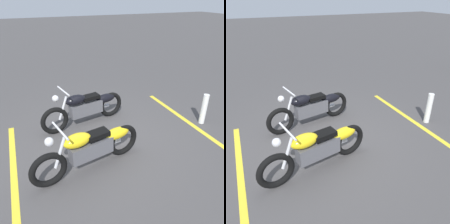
{
  "view_description": "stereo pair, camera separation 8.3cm",
  "coord_description": "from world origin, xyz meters",
  "views": [
    {
      "loc": [
        -1.28,
        -4.09,
        2.98
      ],
      "look_at": [
        0.43,
        0.0,
        0.65
      ],
      "focal_mm": 36.55,
      "sensor_mm": 36.0,
      "label": 1
    },
    {
      "loc": [
        -1.36,
        -4.05,
        2.98
      ],
      "look_at": [
        0.43,
        0.0,
        0.65
      ],
      "focal_mm": 36.55,
      "sensor_mm": 36.0,
      "label": 2
    }
  ],
  "objects": [
    {
      "name": "ground_plane",
      "position": [
        0.0,
        0.0,
        0.0
      ],
      "size": [
        60.0,
        60.0,
        0.0
      ],
      "primitive_type": "plane",
      "color": "#474444"
    },
    {
      "name": "motorcycle_bright_foreground",
      "position": [
        -0.31,
        -0.8,
        0.46
      ],
      "size": [
        2.21,
        0.75,
        1.04
      ],
      "rotation": [
        0.0,
        0.0,
        3.34
      ],
      "color": "black",
      "rests_on": "ground"
    },
    {
      "name": "motorcycle_dark_foreground",
      "position": [
        0.09,
        0.83,
        0.46
      ],
      "size": [
        2.21,
        0.74,
        1.04
      ],
      "rotation": [
        0.0,
        0.0,
        3.34
      ],
      "color": "black",
      "rests_on": "ground"
    },
    {
      "name": "bollard_post",
      "position": [
        2.81,
        -0.29,
        0.39
      ],
      "size": [
        0.14,
        0.14,
        0.78
      ],
      "primitive_type": "cylinder",
      "color": "white",
      "rests_on": "ground"
    },
    {
      "name": "parking_stripe_near",
      "position": [
        -1.73,
        -0.28,
        0.0
      ],
      "size": [
        0.13,
        3.2,
        0.01
      ],
      "primitive_type": "cube",
      "rotation": [
        0.0,
        0.0,
        1.57
      ],
      "color": "yellow",
      "rests_on": "ground"
    },
    {
      "name": "parking_stripe_mid",
      "position": [
        2.51,
        0.08,
        0.0
      ],
      "size": [
        0.13,
        3.2,
        0.01
      ],
      "primitive_type": "cube",
      "rotation": [
        0.0,
        0.0,
        1.57
      ],
      "color": "yellow",
      "rests_on": "ground"
    }
  ]
}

